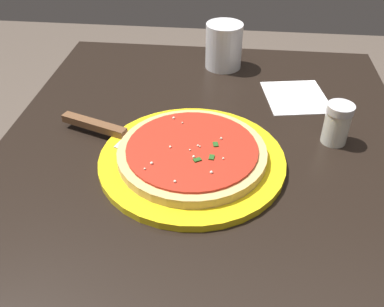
{
  "coord_description": "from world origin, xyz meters",
  "views": [
    {
      "loc": [
        -0.51,
        -0.04,
        1.17
      ],
      "look_at": [
        0.03,
        0.02,
        0.75
      ],
      "focal_mm": 39.9,
      "sensor_mm": 36.0,
      "label": 1
    }
  ],
  "objects_px": {
    "serving_plate": "(192,160)",
    "pizza_server": "(113,131)",
    "napkin_folded_right": "(296,97)",
    "parmesan_shaker": "(337,123)",
    "cup_tall_drink": "(224,46)",
    "pizza": "(192,152)"
  },
  "relations": [
    {
      "from": "serving_plate",
      "to": "pizza_server",
      "type": "height_order",
      "value": "pizza_server"
    },
    {
      "from": "napkin_folded_right",
      "to": "parmesan_shaker",
      "type": "bearing_deg",
      "value": -160.73
    },
    {
      "from": "pizza_server",
      "to": "napkin_folded_right",
      "type": "height_order",
      "value": "pizza_server"
    },
    {
      "from": "napkin_folded_right",
      "to": "serving_plate",
      "type": "bearing_deg",
      "value": 141.45
    },
    {
      "from": "pizza_server",
      "to": "parmesan_shaker",
      "type": "height_order",
      "value": "parmesan_shaker"
    },
    {
      "from": "cup_tall_drink",
      "to": "napkin_folded_right",
      "type": "relative_size",
      "value": 0.74
    },
    {
      "from": "pizza",
      "to": "pizza_server",
      "type": "relative_size",
      "value": 1.09
    },
    {
      "from": "cup_tall_drink",
      "to": "napkin_folded_right",
      "type": "bearing_deg",
      "value": -129.22
    },
    {
      "from": "serving_plate",
      "to": "parmesan_shaker",
      "type": "bearing_deg",
      "value": -69.85
    },
    {
      "from": "cup_tall_drink",
      "to": "serving_plate",
      "type": "bearing_deg",
      "value": 174.89
    },
    {
      "from": "cup_tall_drink",
      "to": "parmesan_shaker",
      "type": "relative_size",
      "value": 1.36
    },
    {
      "from": "pizza_server",
      "to": "parmesan_shaker",
      "type": "relative_size",
      "value": 3.0
    },
    {
      "from": "cup_tall_drink",
      "to": "napkin_folded_right",
      "type": "height_order",
      "value": "cup_tall_drink"
    },
    {
      "from": "pizza_server",
      "to": "cup_tall_drink",
      "type": "distance_m",
      "value": 0.36
    },
    {
      "from": "pizza_server",
      "to": "napkin_folded_right",
      "type": "distance_m",
      "value": 0.38
    },
    {
      "from": "napkin_folded_right",
      "to": "pizza_server",
      "type": "bearing_deg",
      "value": 119.04
    },
    {
      "from": "cup_tall_drink",
      "to": "pizza_server",
      "type": "bearing_deg",
      "value": 150.44
    },
    {
      "from": "pizza_server",
      "to": "serving_plate",
      "type": "bearing_deg",
      "value": -109.67
    },
    {
      "from": "pizza_server",
      "to": "cup_tall_drink",
      "type": "xyz_separation_m",
      "value": [
        0.31,
        -0.18,
        0.03
      ]
    },
    {
      "from": "serving_plate",
      "to": "pizza",
      "type": "xyz_separation_m",
      "value": [
        -0.0,
        -0.0,
        0.02
      ]
    },
    {
      "from": "parmesan_shaker",
      "to": "cup_tall_drink",
      "type": "bearing_deg",
      "value": 37.01
    },
    {
      "from": "pizza",
      "to": "pizza_server",
      "type": "bearing_deg",
      "value": 70.32
    }
  ]
}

